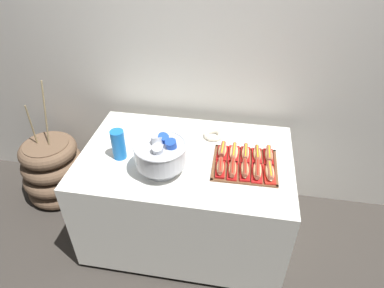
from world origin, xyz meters
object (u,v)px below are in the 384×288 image
object	(u,v)px
hot_dog_4	(270,172)
hot_dog_8	(257,155)
punch_bowl	(161,153)
buffet_table	(187,195)
cup_stack	(118,144)
hot_dog_3	(257,171)
donut	(213,135)
hot_dog_2	(245,170)
hot_dog_5	(222,151)
floor_vase	(54,170)
hot_dog_7	(245,153)
hot_dog_9	(269,155)
hot_dog_0	(220,167)
hot_dog_6	(234,153)
hot_dog_1	(232,169)
serving_tray	(245,165)

from	to	relation	value
hot_dog_4	hot_dog_8	distance (m)	0.18
punch_bowl	buffet_table	bearing A→B (deg)	56.36
cup_stack	hot_dog_3	bearing A→B (deg)	-2.12
donut	cup_stack	bearing A→B (deg)	-150.08
hot_dog_2	hot_dog_5	world-z (taller)	hot_dog_5
floor_vase	hot_dog_5	bearing A→B (deg)	-7.85
donut	hot_dog_3	bearing A→B (deg)	-49.52
hot_dog_4	hot_dog_7	distance (m)	0.22
hot_dog_8	hot_dog_3	bearing A→B (deg)	-88.93
punch_bowl	hot_dog_9	bearing A→B (deg)	18.80
hot_dog_0	hot_dog_4	xyz separation A→B (m)	(0.30, 0.01, 0.00)
buffet_table	hot_dog_8	distance (m)	0.61
hot_dog_3	hot_dog_6	world-z (taller)	hot_dog_3
hot_dog_6	hot_dog_3	bearing A→B (deg)	-46.66
hot_dog_1	cup_stack	world-z (taller)	cup_stack
hot_dog_2	hot_dog_7	bearing A→B (deg)	91.07
hot_dog_6	donut	xyz separation A→B (m)	(-0.16, 0.20, -0.01)
hot_dog_2	hot_dog_9	distance (m)	0.22
hot_dog_9	punch_bowl	xyz separation A→B (m)	(-0.66, -0.22, 0.10)
floor_vase	hot_dog_7	size ratio (longest dim) A/B	6.08
serving_tray	hot_dog_2	bearing A→B (deg)	-88.93
hot_dog_4	cup_stack	distance (m)	0.97
hot_dog_8	punch_bowl	xyz separation A→B (m)	(-0.58, -0.22, 0.11)
hot_dog_2	punch_bowl	size ratio (longest dim) A/B	0.54
donut	hot_dog_2	bearing A→B (deg)	-57.16
floor_vase	donut	world-z (taller)	floor_vase
floor_vase	hot_dog_8	xyz separation A→B (m)	(1.66, -0.19, 0.54)
hot_dog_3	hot_dog_9	size ratio (longest dim) A/B	1.03
hot_dog_0	cup_stack	size ratio (longest dim) A/B	0.79
serving_tray	hot_dog_2	distance (m)	0.09
hot_dog_7	punch_bowl	size ratio (longest dim) A/B	0.55
buffet_table	hot_dog_6	world-z (taller)	hot_dog_6
buffet_table	hot_dog_3	size ratio (longest dim) A/B	7.66
hot_dog_2	serving_tray	bearing A→B (deg)	91.07
cup_stack	hot_dog_5	bearing A→B (deg)	10.97
floor_vase	hot_dog_3	size ratio (longest dim) A/B	5.88
hot_dog_2	hot_dog_6	size ratio (longest dim) A/B	0.98
buffet_table	serving_tray	distance (m)	0.54
hot_dog_7	punch_bowl	bearing A→B (deg)	-156.45
hot_dog_9	donut	size ratio (longest dim) A/B	1.26
serving_tray	hot_dog_8	xyz separation A→B (m)	(0.07, 0.08, 0.03)
hot_dog_5	buffet_table	bearing A→B (deg)	-170.81
serving_tray	donut	size ratio (longest dim) A/B	2.93
hot_dog_2	hot_dog_0	bearing A→B (deg)	-178.93
serving_tray	donut	bearing A→B (deg)	129.61
hot_dog_6	hot_dog_7	xyz separation A→B (m)	(0.07, 0.00, 0.00)
hot_dog_7	hot_dog_8	distance (m)	0.08
hot_dog_6	cup_stack	distance (m)	0.75
hot_dog_2	hot_dog_9	size ratio (longest dim) A/B	0.99
hot_dog_2	hot_dog_6	bearing A→B (deg)	115.51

